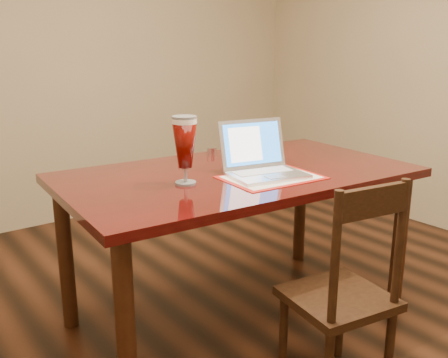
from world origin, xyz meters
TOP-DOWN VIEW (x-y plane):
  - ground at (0.00, 0.00)m, footprint 5.00×5.00m
  - dining_table at (0.03, 0.35)m, footprint 1.86×1.14m
  - dining_chair at (0.02, -0.38)m, footprint 0.47×0.45m

SIDE VIEW (x-z plane):
  - ground at x=0.00m, z-range 0.00..0.00m
  - dining_chair at x=0.02m, z-range -0.03..0.94m
  - dining_table at x=0.03m, z-range 0.17..1.33m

